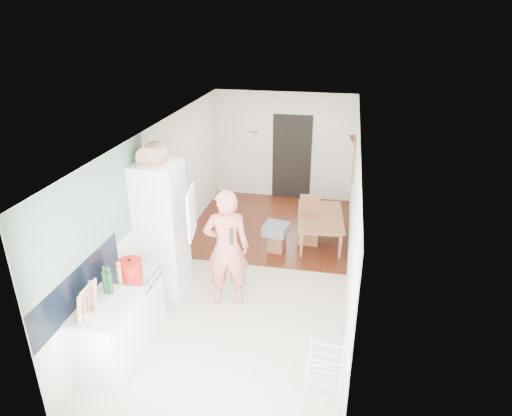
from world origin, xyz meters
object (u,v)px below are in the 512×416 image
(dining_table, at_px, (321,230))
(stool, at_px, (277,242))
(dining_chair, at_px, (309,221))
(drying_rack, at_px, (325,379))
(person, at_px, (226,238))

(dining_table, bearing_deg, stool, 120.62)
(dining_table, xyz_separation_m, dining_chair, (-0.24, -0.11, 0.23))
(stool, bearing_deg, dining_table, 36.17)
(dining_chair, height_order, drying_rack, dining_chair)
(person, bearing_deg, dining_chair, -128.84)
(person, bearing_deg, stool, -119.50)
(dining_table, distance_m, drying_rack, 4.06)
(dining_table, distance_m, stool, 0.97)
(dining_chair, relative_size, drying_rack, 1.20)
(dining_table, relative_size, stool, 3.46)
(dining_chair, xyz_separation_m, drying_rack, (0.55, -3.94, -0.08))
(dining_table, bearing_deg, dining_chair, 108.48)
(dining_table, relative_size, dining_chair, 1.41)
(person, height_order, drying_rack, person)
(dining_chair, xyz_separation_m, stool, (-0.54, -0.46, -0.27))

